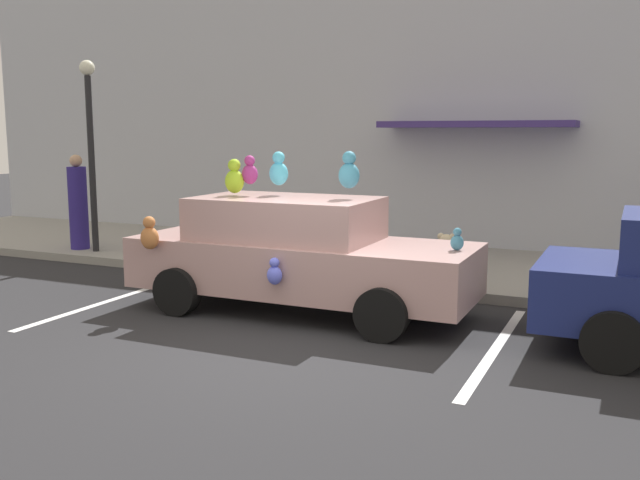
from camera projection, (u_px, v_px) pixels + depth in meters
name	position (u px, v px, depth m)	size (l,w,h in m)	color
ground_plane	(287.00, 349.00, 7.84)	(60.00, 60.00, 0.00)	#262628
sidewalk	(417.00, 266.00, 12.33)	(24.00, 4.00, 0.15)	gray
storefront_building	(452.00, 92.00, 13.78)	(24.00, 1.25, 6.40)	#B2B7C1
parking_stripe_front	(496.00, 348.00, 7.87)	(0.12, 3.60, 0.01)	silver
parking_stripe_rear	(112.00, 300.00, 10.12)	(0.12, 3.60, 0.01)	silver
plush_covered_car	(296.00, 253.00, 9.37)	(4.62, 1.96, 2.16)	tan
teddy_bear_on_sidewalk	(446.00, 257.00, 10.94)	(0.37, 0.30, 0.70)	beige
street_lamp_post	(90.00, 135.00, 13.05)	(0.28, 0.28, 3.57)	black
pedestrian_walking_past	(78.00, 205.00, 13.54)	(0.36, 0.36, 1.83)	navy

